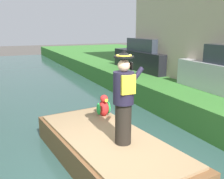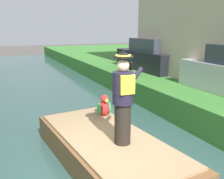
{
  "view_description": "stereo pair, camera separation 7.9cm",
  "coord_description": "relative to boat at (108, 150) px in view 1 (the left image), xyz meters",
  "views": [
    {
      "loc": [
        -2.06,
        -4.05,
        2.97
      ],
      "look_at": [
        0.29,
        1.0,
        1.61
      ],
      "focal_mm": 41.39,
      "sensor_mm": 36.0,
      "label": 1
    },
    {
      "loc": [
        -1.99,
        -4.08,
        2.97
      ],
      "look_at": [
        0.29,
        1.0,
        1.61
      ],
      "focal_mm": 41.39,
      "sensor_mm": 36.0,
      "label": 2
    }
  ],
  "objects": [
    {
      "name": "canal_water",
      "position": [
        0.0,
        -0.59,
        -0.35
      ],
      "size": [
        5.39,
        48.0,
        0.1
      ],
      "primitive_type": "cube",
      "color": "#2D4C47",
      "rests_on": "ground"
    },
    {
      "name": "parrot_plush",
      "position": [
        0.43,
        1.23,
        0.55
      ],
      "size": [
        0.36,
        0.34,
        0.57
      ],
      "color": "red",
      "rests_on": "boat"
    },
    {
      "name": "boat",
      "position": [
        0.0,
        0.0,
        0.0
      ],
      "size": [
        2.23,
        4.37,
        0.61
      ],
      "color": "brown",
      "rests_on": "canal_water"
    },
    {
      "name": "parked_car_dark",
      "position": [
        4.89,
        6.02,
        1.16
      ],
      "size": [
        1.78,
        4.03,
        1.5
      ],
      "color": "black",
      "rests_on": "grass_bank_far"
    },
    {
      "name": "person_pirate",
      "position": [
        0.15,
        -0.43,
        1.23
      ],
      "size": [
        0.61,
        0.42,
        1.85
      ],
      "rotation": [
        0.0,
        0.0,
        -0.14
      ],
      "color": "black",
      "rests_on": "boat"
    }
  ]
}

